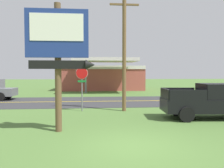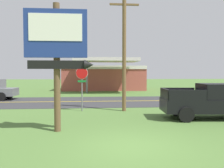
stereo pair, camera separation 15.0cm
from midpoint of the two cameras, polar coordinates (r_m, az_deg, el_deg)
The scene contains 8 objects.
ground_plane at distance 8.50m, azimuth 4.60°, elevation -14.80°, with size 180.00×180.00×0.00m, color #4C7033.
road_asphalt at distance 21.18m, azimuth -1.45°, elevation -4.21°, with size 140.00×8.00×0.02m, color #333335.
road_centre_line at distance 21.18m, azimuth -1.45°, elevation -4.17°, with size 126.00×0.20×0.01m, color gold.
motel_sign at distance 10.39m, azimuth -13.11°, elevation 8.83°, with size 2.91×0.54×5.55m.
stop_sign at distance 15.85m, azimuth -7.57°, elevation 0.76°, with size 0.80×0.08×2.95m.
utility_pole at distance 15.88m, azimuth 2.70°, elevation 9.77°, with size 2.16×0.26×8.37m.
gas_station at distance 35.54m, azimuth -2.45°, elevation 1.70°, with size 12.00×11.50×4.40m.
pickup_black_parked_on_lawn at distance 14.29m, azimuth 22.53°, elevation -3.91°, with size 5.34×2.56×1.96m.
Camera 1 is at (-1.47, -7.98, 2.55)m, focal length 37.75 mm.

